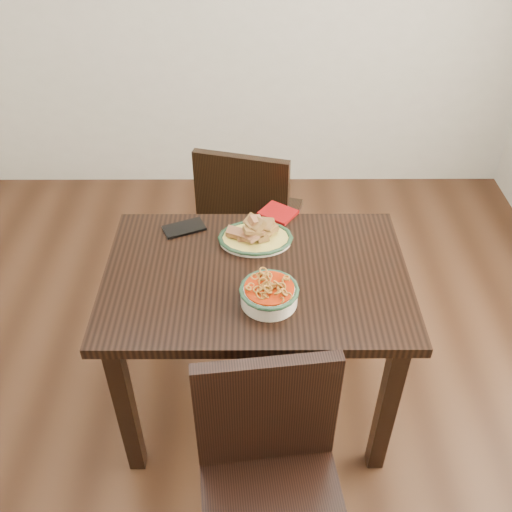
{
  "coord_description": "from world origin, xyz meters",
  "views": [
    {
      "loc": [
        0.1,
        -1.6,
        2.08
      ],
      "look_at": [
        0.11,
        -0.06,
        0.81
      ],
      "focal_mm": 40.0,
      "sensor_mm": 36.0,
      "label": 1
    }
  ],
  "objects_px": {
    "dining_table": "(256,296)",
    "chair_far": "(248,218)",
    "chair_near": "(271,476)",
    "noodle_bowl": "(269,292)",
    "smartphone": "(184,228)",
    "fish_plate": "(255,231)"
  },
  "relations": [
    {
      "from": "noodle_bowl",
      "to": "smartphone",
      "type": "relative_size",
      "value": 1.27
    },
    {
      "from": "dining_table",
      "to": "fish_plate",
      "type": "height_order",
      "value": "fish_plate"
    },
    {
      "from": "noodle_bowl",
      "to": "dining_table",
      "type": "bearing_deg",
      "value": 106.01
    },
    {
      "from": "dining_table",
      "to": "chair_near",
      "type": "distance_m",
      "value": 0.65
    },
    {
      "from": "chair_near",
      "to": "smartphone",
      "type": "relative_size",
      "value": 5.66
    },
    {
      "from": "fish_plate",
      "to": "smartphone",
      "type": "distance_m",
      "value": 0.29
    },
    {
      "from": "chair_far",
      "to": "chair_near",
      "type": "height_order",
      "value": "same"
    },
    {
      "from": "chair_far",
      "to": "fish_plate",
      "type": "distance_m",
      "value": 0.58
    },
    {
      "from": "chair_near",
      "to": "noodle_bowl",
      "type": "distance_m",
      "value": 0.56
    },
    {
      "from": "smartphone",
      "to": "chair_near",
      "type": "bearing_deg",
      "value": -93.51
    },
    {
      "from": "smartphone",
      "to": "chair_far",
      "type": "bearing_deg",
      "value": 36.79
    },
    {
      "from": "noodle_bowl",
      "to": "chair_far",
      "type": "bearing_deg",
      "value": 95.3
    },
    {
      "from": "fish_plate",
      "to": "noodle_bowl",
      "type": "height_order",
      "value": "fish_plate"
    },
    {
      "from": "chair_far",
      "to": "noodle_bowl",
      "type": "distance_m",
      "value": 0.88
    },
    {
      "from": "dining_table",
      "to": "chair_near",
      "type": "relative_size",
      "value": 1.21
    },
    {
      "from": "dining_table",
      "to": "smartphone",
      "type": "distance_m",
      "value": 0.4
    },
    {
      "from": "chair_near",
      "to": "fish_plate",
      "type": "height_order",
      "value": "chair_near"
    },
    {
      "from": "dining_table",
      "to": "chair_far",
      "type": "bearing_deg",
      "value": 92.9
    },
    {
      "from": "dining_table",
      "to": "fish_plate",
      "type": "relative_size",
      "value": 3.96
    },
    {
      "from": "noodle_bowl",
      "to": "chair_near",
      "type": "bearing_deg",
      "value": -90.21
    },
    {
      "from": "chair_far",
      "to": "noodle_bowl",
      "type": "xyz_separation_m",
      "value": [
        0.08,
        -0.83,
        0.29
      ]
    },
    {
      "from": "chair_far",
      "to": "chair_near",
      "type": "xyz_separation_m",
      "value": [
        0.08,
        -1.31,
        0.0
      ]
    }
  ]
}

